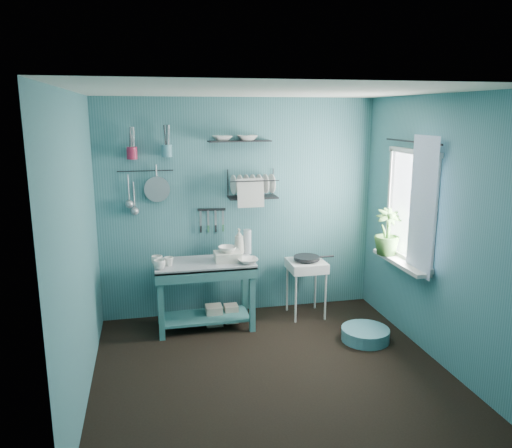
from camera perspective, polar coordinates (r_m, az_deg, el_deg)
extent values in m
plane|color=black|center=(4.81, 1.67, -16.35)|extent=(3.20, 3.20, 0.00)
plane|color=silver|center=(4.21, 1.89, 14.92)|extent=(3.20, 3.20, 0.00)
plane|color=#35686E|center=(5.78, -1.87, 1.84)|extent=(3.20, 0.00, 3.20)
plane|color=#35686E|center=(2.98, 8.92, -8.77)|extent=(3.20, 0.00, 3.20)
plane|color=#35686E|center=(4.26, -19.62, -2.83)|extent=(0.00, 3.00, 3.00)
plane|color=#35686E|center=(4.98, 19.93, -0.69)|extent=(0.00, 3.00, 3.00)
cube|color=#346D6D|center=(5.55, -5.84, -8.05)|extent=(1.09, 0.58, 0.76)
imported|color=silver|center=(5.23, -10.98, -4.58)|extent=(0.12, 0.12, 0.10)
imported|color=silver|center=(5.33, -9.93, -4.24)|extent=(0.14, 0.14, 0.09)
imported|color=silver|center=(5.38, -11.24, -4.10)|extent=(0.17, 0.17, 0.10)
cube|color=beige|center=(5.43, -3.29, -3.72)|extent=(0.28, 0.22, 0.10)
imported|color=silver|center=(5.40, -3.30, -2.90)|extent=(0.19, 0.19, 0.06)
imported|color=beige|center=(5.64, -1.95, -2.04)|extent=(0.11, 0.12, 0.30)
cylinder|color=#B2BEC6|center=(5.68, -0.99, -2.02)|extent=(0.09, 0.09, 0.28)
imported|color=silver|center=(5.34, -0.94, -4.22)|extent=(0.22, 0.22, 0.05)
cube|color=silver|center=(5.88, 5.73, -7.31)|extent=(0.42, 0.42, 0.66)
cylinder|color=black|center=(5.77, 5.81, -3.87)|extent=(0.30, 0.30, 0.03)
cube|color=black|center=(5.70, -5.10, 1.65)|extent=(0.32, 0.04, 0.03)
cube|color=black|center=(5.63, -0.38, 4.59)|extent=(0.56, 0.26, 0.32)
cube|color=black|center=(5.58, -1.89, 9.45)|extent=(0.71, 0.24, 0.01)
imported|color=silver|center=(5.55, -3.90, 10.14)|extent=(0.24, 0.24, 0.05)
imported|color=silver|center=(5.60, -0.99, 9.50)|extent=(0.24, 0.24, 0.06)
cylinder|color=maroon|center=(5.52, -14.00, 7.87)|extent=(0.11, 0.11, 0.13)
cylinder|color=teal|center=(5.52, -10.15, 8.24)|extent=(0.11, 0.11, 0.13)
cylinder|color=#A2A4AA|center=(5.59, -11.24, 3.91)|extent=(0.28, 0.03, 0.28)
cylinder|color=#A2A4AA|center=(5.60, -14.37, 3.97)|extent=(0.01, 0.01, 0.30)
cylinder|color=#A2A4AA|center=(5.61, -13.78, 3.18)|extent=(0.01, 0.01, 0.30)
cylinder|color=black|center=(5.58, -12.55, 5.95)|extent=(0.60, 0.01, 0.01)
plane|color=white|center=(5.32, 17.36, 1.96)|extent=(0.00, 1.10, 1.10)
cube|color=silver|center=(5.41, 16.16, -4.22)|extent=(0.16, 0.95, 0.04)
plane|color=white|center=(5.02, 18.43, 1.87)|extent=(0.00, 1.35, 1.35)
cylinder|color=black|center=(5.22, 17.39, 8.97)|extent=(0.02, 1.05, 0.02)
imported|color=#335E25|center=(5.53, 14.78, -0.89)|extent=(0.30, 0.30, 0.50)
cube|color=tan|center=(5.71, -4.82, -10.33)|extent=(0.18, 0.18, 0.22)
cube|color=tan|center=(5.76, -2.86, -10.16)|extent=(0.15, 0.15, 0.20)
cylinder|color=teal|center=(5.46, 12.38, -12.22)|extent=(0.50, 0.50, 0.13)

